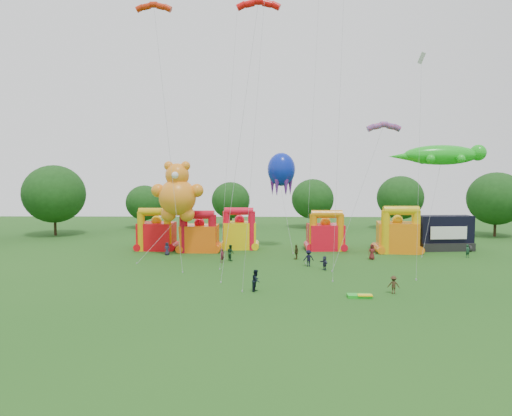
{
  "coord_description": "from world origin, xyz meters",
  "views": [
    {
      "loc": [
        -1.5,
        -33.95,
        10.15
      ],
      "look_at": [
        -2.46,
        18.0,
        6.52
      ],
      "focal_mm": 32.0,
      "sensor_mm": 36.0,
      "label": 1
    }
  ],
  "objects_px": {
    "teddy_bear_kite": "(170,213)",
    "octopus_kite": "(284,194)",
    "bouncy_castle_0": "(156,234)",
    "bouncy_castle_2": "(239,233)",
    "spectator_0": "(167,249)",
    "spectator_4": "(296,252)",
    "gecko_kite": "(435,190)",
    "stage_trailer": "(445,233)"
  },
  "relations": [
    {
      "from": "octopus_kite",
      "to": "teddy_bear_kite",
      "type": "bearing_deg",
      "value": -156.75
    },
    {
      "from": "teddy_bear_kite",
      "to": "spectator_4",
      "type": "distance_m",
      "value": 16.56
    },
    {
      "from": "bouncy_castle_2",
      "to": "gecko_kite",
      "type": "xyz_separation_m",
      "value": [
        25.69,
        -3.54,
        6.05
      ]
    },
    {
      "from": "gecko_kite",
      "to": "spectator_0",
      "type": "xyz_separation_m",
      "value": [
        -34.74,
        -1.8,
        -7.47
      ]
    },
    {
      "from": "gecko_kite",
      "to": "spectator_0",
      "type": "bearing_deg",
      "value": -177.03
    },
    {
      "from": "gecko_kite",
      "to": "spectator_4",
      "type": "bearing_deg",
      "value": -166.17
    },
    {
      "from": "stage_trailer",
      "to": "bouncy_castle_0",
      "type": "bearing_deg",
      "value": -179.34
    },
    {
      "from": "stage_trailer",
      "to": "gecko_kite",
      "type": "xyz_separation_m",
      "value": [
        -2.56,
        -2.84,
        5.99
      ]
    },
    {
      "from": "spectator_4",
      "to": "bouncy_castle_0",
      "type": "bearing_deg",
      "value": -85.85
    },
    {
      "from": "octopus_kite",
      "to": "spectator_4",
      "type": "xyz_separation_m",
      "value": [
        1.22,
        -7.83,
        -6.83
      ]
    },
    {
      "from": "bouncy_castle_0",
      "to": "stage_trailer",
      "type": "relative_size",
      "value": 0.78
    },
    {
      "from": "teddy_bear_kite",
      "to": "spectator_0",
      "type": "height_order",
      "value": "teddy_bear_kite"
    },
    {
      "from": "teddy_bear_kite",
      "to": "spectator_4",
      "type": "height_order",
      "value": "teddy_bear_kite"
    },
    {
      "from": "bouncy_castle_0",
      "to": "bouncy_castle_2",
      "type": "xyz_separation_m",
      "value": [
        11.41,
        1.15,
        0.0
      ]
    },
    {
      "from": "spectator_0",
      "to": "bouncy_castle_2",
      "type": "bearing_deg",
      "value": 44.49
    },
    {
      "from": "bouncy_castle_0",
      "to": "bouncy_castle_2",
      "type": "relative_size",
      "value": 1.0
    },
    {
      "from": "bouncy_castle_2",
      "to": "teddy_bear_kite",
      "type": "bearing_deg",
      "value": -142.39
    },
    {
      "from": "teddy_bear_kite",
      "to": "octopus_kite",
      "type": "relative_size",
      "value": 0.9
    },
    {
      "from": "teddy_bear_kite",
      "to": "spectator_0",
      "type": "xyz_separation_m",
      "value": [
        -0.64,
        1.13,
        -4.75
      ]
    },
    {
      "from": "gecko_kite",
      "to": "spectator_4",
      "type": "height_order",
      "value": "gecko_kite"
    },
    {
      "from": "gecko_kite",
      "to": "stage_trailer",
      "type": "bearing_deg",
      "value": 47.98
    },
    {
      "from": "spectator_4",
      "to": "stage_trailer",
      "type": "bearing_deg",
      "value": 133.66
    },
    {
      "from": "teddy_bear_kite",
      "to": "gecko_kite",
      "type": "relative_size",
      "value": 0.84
    },
    {
      "from": "stage_trailer",
      "to": "spectator_4",
      "type": "height_order",
      "value": "stage_trailer"
    },
    {
      "from": "spectator_0",
      "to": "spectator_4",
      "type": "relative_size",
      "value": 0.92
    },
    {
      "from": "stage_trailer",
      "to": "octopus_kite",
      "type": "xyz_separation_m",
      "value": [
        -22.07,
        0.49,
        5.43
      ]
    },
    {
      "from": "teddy_bear_kite",
      "to": "octopus_kite",
      "type": "distance_m",
      "value": 16.02
    },
    {
      "from": "stage_trailer",
      "to": "spectator_0",
      "type": "height_order",
      "value": "stage_trailer"
    },
    {
      "from": "bouncy_castle_0",
      "to": "teddy_bear_kite",
      "type": "height_order",
      "value": "teddy_bear_kite"
    },
    {
      "from": "bouncy_castle_2",
      "to": "octopus_kite",
      "type": "distance_m",
      "value": 8.27
    },
    {
      "from": "bouncy_castle_0",
      "to": "teddy_bear_kite",
      "type": "xyz_separation_m",
      "value": [
        3.01,
        -5.32,
        3.33
      ]
    },
    {
      "from": "bouncy_castle_2",
      "to": "spectator_0",
      "type": "bearing_deg",
      "value": -149.44
    },
    {
      "from": "spectator_0",
      "to": "bouncy_castle_0",
      "type": "bearing_deg",
      "value": 133.36
    },
    {
      "from": "bouncy_castle_2",
      "to": "stage_trailer",
      "type": "bearing_deg",
      "value": -1.41
    },
    {
      "from": "spectator_0",
      "to": "stage_trailer",
      "type": "bearing_deg",
      "value": 21.03
    },
    {
      "from": "stage_trailer",
      "to": "bouncy_castle_2",
      "type": "bearing_deg",
      "value": 178.59
    },
    {
      "from": "teddy_bear_kite",
      "to": "spectator_4",
      "type": "xyz_separation_m",
      "value": [
        15.81,
        -1.57,
        -4.68
      ]
    },
    {
      "from": "bouncy_castle_2",
      "to": "octopus_kite",
      "type": "xyz_separation_m",
      "value": [
        6.18,
        -0.21,
        5.49
      ]
    },
    {
      "from": "bouncy_castle_0",
      "to": "octopus_kite",
      "type": "bearing_deg",
      "value": 3.08
    },
    {
      "from": "teddy_bear_kite",
      "to": "octopus_kite",
      "type": "bearing_deg",
      "value": 23.25
    },
    {
      "from": "bouncy_castle_2",
      "to": "spectator_0",
      "type": "distance_m",
      "value": 10.6
    },
    {
      "from": "spectator_4",
      "to": "octopus_kite",
      "type": "bearing_deg",
      "value": -146.86
    }
  ]
}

